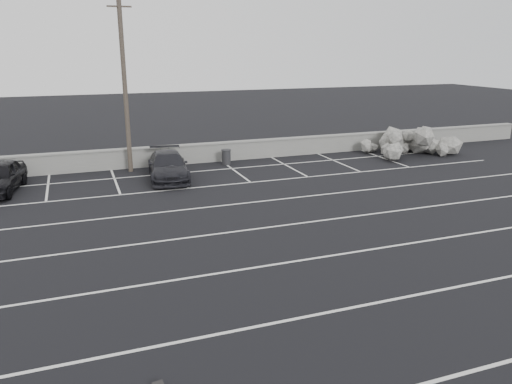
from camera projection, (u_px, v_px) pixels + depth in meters
name	position (u px, v px, depth m)	size (l,w,h in m)	color
ground	(225.00, 272.00, 14.14)	(120.00, 120.00, 0.00)	black
seawall	(149.00, 156.00, 26.60)	(50.00, 0.45, 1.06)	gray
stall_lines	(187.00, 223.00, 18.08)	(36.00, 20.05, 0.01)	silver
car_right	(168.00, 166.00, 24.06)	(1.80, 4.44, 1.29)	black
utility_pole	(125.00, 86.00, 24.47)	(1.14, 0.23, 8.57)	#4C4238
trash_bin	(226.00, 157.00, 27.10)	(0.62, 0.62, 0.82)	#28282A
riprap_pile	(410.00, 146.00, 29.84)	(5.47, 3.72, 1.21)	#9C9992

